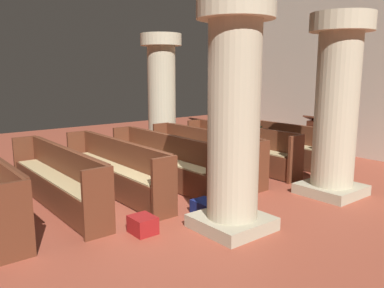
# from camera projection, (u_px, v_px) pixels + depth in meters

# --- Properties ---
(ground_plane) EXTENTS (19.20, 19.20, 0.00)m
(ground_plane) POSITION_uv_depth(u_px,v_px,m) (156.00, 202.00, 6.60)
(ground_plane) COLOR #9E4733
(back_wall) EXTENTS (10.00, 0.16, 4.50)m
(back_wall) POSITION_uv_depth(u_px,v_px,m) (354.00, 68.00, 9.93)
(back_wall) COLOR beige
(back_wall) RESTS_ON ground
(pew_row_0) EXTENTS (3.21, 0.47, 0.95)m
(pew_row_0) POSITION_uv_depth(u_px,v_px,m) (269.00, 140.00, 9.55)
(pew_row_0) COLOR brown
(pew_row_0) RESTS_ON ground
(pew_row_1) EXTENTS (3.21, 0.46, 0.95)m
(pew_row_1) POSITION_uv_depth(u_px,v_px,m) (239.00, 145.00, 8.91)
(pew_row_1) COLOR brown
(pew_row_1) RESTS_ON ground
(pew_row_2) EXTENTS (3.21, 0.46, 0.95)m
(pew_row_2) POSITION_uv_depth(u_px,v_px,m) (204.00, 151.00, 8.26)
(pew_row_2) COLOR brown
(pew_row_2) RESTS_ON ground
(pew_row_3) EXTENTS (3.21, 0.46, 0.95)m
(pew_row_3) POSITION_uv_depth(u_px,v_px,m) (163.00, 158.00, 7.61)
(pew_row_3) COLOR brown
(pew_row_3) RESTS_ON ground
(pew_row_4) EXTENTS (3.21, 0.46, 0.95)m
(pew_row_4) POSITION_uv_depth(u_px,v_px,m) (115.00, 166.00, 6.96)
(pew_row_4) COLOR brown
(pew_row_4) RESTS_ON ground
(pew_row_5) EXTENTS (3.21, 0.47, 0.95)m
(pew_row_5) POSITION_uv_depth(u_px,v_px,m) (56.00, 176.00, 6.31)
(pew_row_5) COLOR brown
(pew_row_5) RESTS_ON ground
(pillar_aisle_side) EXTENTS (1.06, 1.06, 3.12)m
(pillar_aisle_side) POSITION_uv_depth(u_px,v_px,m) (337.00, 103.00, 6.72)
(pillar_aisle_side) COLOR tan
(pillar_aisle_side) RESTS_ON ground
(pillar_far_side) EXTENTS (1.06, 1.06, 3.12)m
(pillar_far_side) POSITION_uv_depth(u_px,v_px,m) (162.00, 92.00, 10.26)
(pillar_far_side) COLOR tan
(pillar_far_side) RESTS_ON ground
(pillar_aisle_rear) EXTENTS (1.02, 1.02, 3.12)m
(pillar_aisle_rear) POSITION_uv_depth(u_px,v_px,m) (234.00, 113.00, 5.18)
(pillar_aisle_rear) COLOR tan
(pillar_aisle_rear) RESTS_ON ground
(lectern) EXTENTS (0.48, 0.45, 1.08)m
(lectern) POSITION_uv_depth(u_px,v_px,m) (314.00, 140.00, 9.89)
(lectern) COLOR #492215
(lectern) RESTS_ON ground
(hymn_book) EXTENTS (0.15, 0.21, 0.03)m
(hymn_book) POSITION_uv_depth(u_px,v_px,m) (256.00, 127.00, 8.68)
(hymn_book) COLOR #194723
(hymn_book) RESTS_ON pew_row_1
(kneeler_box_navy) EXTENTS (0.44, 0.30, 0.21)m
(kneeler_box_navy) POSITION_uv_depth(u_px,v_px,m) (206.00, 208.00, 6.01)
(kneeler_box_navy) COLOR navy
(kneeler_box_navy) RESTS_ON ground
(kneeler_box_red) EXTENTS (0.36, 0.31, 0.24)m
(kneeler_box_red) POSITION_uv_depth(u_px,v_px,m) (143.00, 225.00, 5.30)
(kneeler_box_red) COLOR maroon
(kneeler_box_red) RESTS_ON ground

